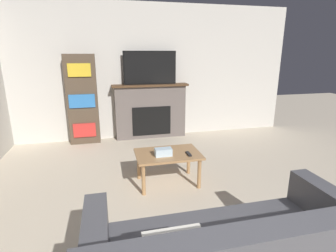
% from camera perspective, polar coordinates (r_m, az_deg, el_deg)
% --- Properties ---
extents(wall_back, '(6.27, 0.06, 2.70)m').
position_cam_1_polar(wall_back, '(5.52, -4.93, 11.50)').
color(wall_back, beige).
rests_on(wall_back, ground_plane).
extents(fireplace, '(1.56, 0.28, 1.13)m').
position_cam_1_polar(fireplace, '(5.51, -3.80, 3.28)').
color(fireplace, '#605651').
rests_on(fireplace, ground_plane).
extents(tv, '(1.06, 0.03, 0.66)m').
position_cam_1_polar(tv, '(5.37, -3.93, 12.53)').
color(tv, black).
rests_on(tv, fireplace).
extents(coffee_table, '(0.86, 0.58, 0.45)m').
position_cam_1_polar(coffee_table, '(3.56, -0.02, -6.85)').
color(coffee_table, '#A87A4C').
rests_on(coffee_table, ground_plane).
extents(tissue_box, '(0.22, 0.12, 0.10)m').
position_cam_1_polar(tissue_box, '(3.44, -1.03, -5.69)').
color(tissue_box, silver).
rests_on(tissue_box, coffee_table).
extents(remote_control, '(0.04, 0.15, 0.02)m').
position_cam_1_polar(remote_control, '(3.49, 4.51, -6.07)').
color(remote_control, black).
rests_on(remote_control, coffee_table).
extents(bookshelf, '(0.57, 0.29, 1.73)m').
position_cam_1_polar(bookshelf, '(5.37, -18.11, 5.43)').
color(bookshelf, '#4C3D2D').
rests_on(bookshelf, ground_plane).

